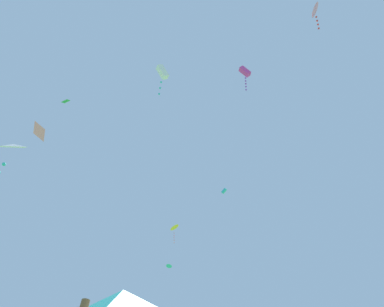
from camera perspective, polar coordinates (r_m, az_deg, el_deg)
The scene contains 10 objects.
canopy_tent_teal at distance 12.57m, azimuth -12.55°, elevation -25.21°, with size 3.35×3.35×3.58m.
kite_yellow_delta at distance 35.82m, azimuth -3.22°, elevation -13.18°, with size 0.99×1.08×2.04m.
kite_cyan_box at distance 31.47m, azimuth 5.79°, elevation -6.70°, with size 0.59×0.54×0.48m.
kite_white_box at distance 30.62m, azimuth -5.36°, elevation 14.29°, with size 1.31×1.04×3.25m.
kite_green_diamond at distance 36.72m, azimuth -21.83°, elevation 8.77°, with size 0.87×0.85×0.56m.
kite_pink_delta at distance 27.10m, azimuth 21.14°, elevation 22.88°, with size 0.86×1.19×2.35m.
kite_cyan_delta at distance 35.01m, azimuth -4.15°, elevation -19.50°, with size 0.75×0.73×0.34m.
kite_pink_diamond at distance 25.58m, azimuth -25.65°, elevation 3.57°, with size 1.08×1.16×0.83m.
kite_white_diamond at distance 15.55m, azimuth -29.71°, elevation 0.89°, with size 0.94×1.18×2.54m.
kite_magenta_box at distance 21.97m, azimuth 9.50°, elevation 14.21°, with size 0.78×0.51×1.88m.
Camera 1 is at (-0.27, -5.68, 1.34)m, focal length 29.65 mm.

